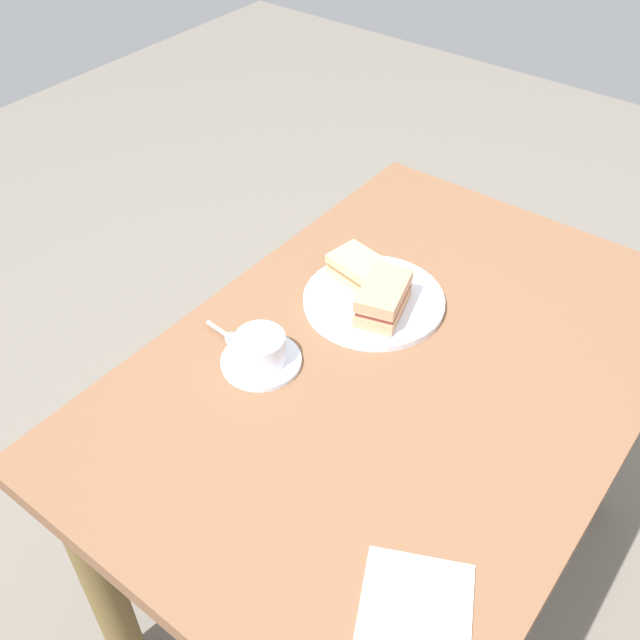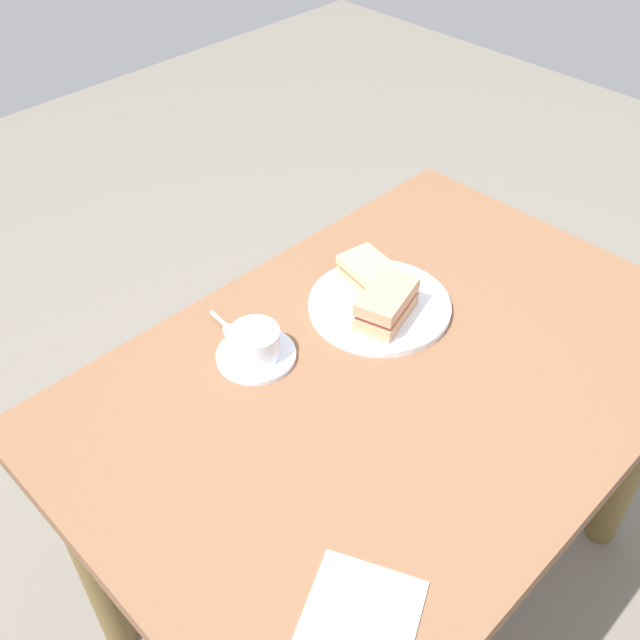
{
  "view_description": "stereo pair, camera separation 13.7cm",
  "coord_description": "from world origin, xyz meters",
  "px_view_note": "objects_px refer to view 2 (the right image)",
  "views": [
    {
      "loc": [
        -0.83,
        -0.45,
        1.7
      ],
      "look_at": [
        -0.02,
        0.17,
        0.78
      ],
      "focal_mm": 40.94,
      "sensor_mm": 36.0,
      "label": 1
    },
    {
      "loc": [
        -0.74,
        -0.55,
        1.7
      ],
      "look_at": [
        -0.02,
        0.17,
        0.78
      ],
      "focal_mm": 40.94,
      "sensor_mm": 36.0,
      "label": 2
    }
  ],
  "objects_px": {
    "coffee_saucer": "(256,355)",
    "coffee_cup": "(254,341)",
    "sandwich_back": "(374,277)",
    "spoon": "(231,329)",
    "sandwich_plate": "(379,305)",
    "napkin": "(361,615)",
    "sandwich_front": "(386,304)",
    "dining_table": "(390,416)"
  },
  "relations": [
    {
      "from": "coffee_cup",
      "to": "spoon",
      "type": "bearing_deg",
      "value": 84.87
    },
    {
      "from": "dining_table",
      "to": "spoon",
      "type": "relative_size",
      "value": 12.12
    },
    {
      "from": "coffee_saucer",
      "to": "spoon",
      "type": "distance_m",
      "value": 0.08
    },
    {
      "from": "coffee_cup",
      "to": "spoon",
      "type": "height_order",
      "value": "coffee_cup"
    },
    {
      "from": "sandwich_back",
      "to": "coffee_cup",
      "type": "distance_m",
      "value": 0.29
    },
    {
      "from": "sandwich_plate",
      "to": "sandwich_back",
      "type": "height_order",
      "value": "sandwich_back"
    },
    {
      "from": "dining_table",
      "to": "coffee_saucer",
      "type": "distance_m",
      "value": 0.29
    },
    {
      "from": "sandwich_front",
      "to": "coffee_cup",
      "type": "height_order",
      "value": "sandwich_front"
    },
    {
      "from": "spoon",
      "to": "napkin",
      "type": "relative_size",
      "value": 0.66
    },
    {
      "from": "dining_table",
      "to": "sandwich_front",
      "type": "bearing_deg",
      "value": 49.19
    },
    {
      "from": "sandwich_plate",
      "to": "coffee_cup",
      "type": "relative_size",
      "value": 2.44
    },
    {
      "from": "dining_table",
      "to": "sandwich_back",
      "type": "bearing_deg",
      "value": 52.2
    },
    {
      "from": "sandwich_plate",
      "to": "napkin",
      "type": "xyz_separation_m",
      "value": [
        -0.49,
        -0.4,
        -0.01
      ]
    },
    {
      "from": "sandwich_plate",
      "to": "spoon",
      "type": "height_order",
      "value": "spoon"
    },
    {
      "from": "coffee_cup",
      "to": "napkin",
      "type": "distance_m",
      "value": 0.52
    },
    {
      "from": "sandwich_plate",
      "to": "sandwich_front",
      "type": "xyz_separation_m",
      "value": [
        -0.02,
        -0.03,
        0.04
      ]
    },
    {
      "from": "dining_table",
      "to": "coffee_cup",
      "type": "distance_m",
      "value": 0.31
    },
    {
      "from": "sandwich_plate",
      "to": "spoon",
      "type": "relative_size",
      "value": 2.85
    },
    {
      "from": "sandwich_plate",
      "to": "coffee_saucer",
      "type": "height_order",
      "value": "sandwich_plate"
    },
    {
      "from": "napkin",
      "to": "sandwich_front",
      "type": "bearing_deg",
      "value": 38.28
    },
    {
      "from": "sandwich_plate",
      "to": "coffee_saucer",
      "type": "xyz_separation_m",
      "value": [
        -0.26,
        0.07,
        -0.0
      ]
    },
    {
      "from": "coffee_cup",
      "to": "spoon",
      "type": "relative_size",
      "value": 1.17
    },
    {
      "from": "spoon",
      "to": "napkin",
      "type": "height_order",
      "value": "spoon"
    },
    {
      "from": "coffee_saucer",
      "to": "napkin",
      "type": "relative_size",
      "value": 0.98
    },
    {
      "from": "coffee_saucer",
      "to": "coffee_cup",
      "type": "xyz_separation_m",
      "value": [
        -0.0,
        0.0,
        0.03
      ]
    },
    {
      "from": "sandwich_front",
      "to": "dining_table",
      "type": "bearing_deg",
      "value": -130.81
    },
    {
      "from": "sandwich_front",
      "to": "sandwich_back",
      "type": "bearing_deg",
      "value": 56.33
    },
    {
      "from": "coffee_saucer",
      "to": "spoon",
      "type": "xyz_separation_m",
      "value": [
        0.01,
        0.08,
        0.01
      ]
    },
    {
      "from": "sandwich_front",
      "to": "sandwich_back",
      "type": "height_order",
      "value": "sandwich_front"
    },
    {
      "from": "dining_table",
      "to": "sandwich_plate",
      "type": "distance_m",
      "value": 0.22
    },
    {
      "from": "sandwich_back",
      "to": "napkin",
      "type": "distance_m",
      "value": 0.68
    },
    {
      "from": "spoon",
      "to": "coffee_cup",
      "type": "bearing_deg",
      "value": -95.13
    },
    {
      "from": "sandwich_back",
      "to": "coffee_saucer",
      "type": "xyz_separation_m",
      "value": [
        -0.29,
        0.02,
        -0.03
      ]
    },
    {
      "from": "sandwich_back",
      "to": "coffee_saucer",
      "type": "height_order",
      "value": "sandwich_back"
    },
    {
      "from": "dining_table",
      "to": "sandwich_plate",
      "type": "bearing_deg",
      "value": 51.19
    },
    {
      "from": "sandwich_back",
      "to": "spoon",
      "type": "height_order",
      "value": "sandwich_back"
    },
    {
      "from": "napkin",
      "to": "spoon",
      "type": "bearing_deg",
      "value": 67.29
    },
    {
      "from": "sandwich_front",
      "to": "spoon",
      "type": "height_order",
      "value": "sandwich_front"
    },
    {
      "from": "sandwich_front",
      "to": "sandwich_back",
      "type": "relative_size",
      "value": 0.94
    },
    {
      "from": "sandwich_back",
      "to": "napkin",
      "type": "height_order",
      "value": "sandwich_back"
    },
    {
      "from": "coffee_cup",
      "to": "sandwich_back",
      "type": "bearing_deg",
      "value": -4.98
    },
    {
      "from": "sandwich_back",
      "to": "napkin",
      "type": "relative_size",
      "value": 1.07
    }
  ]
}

